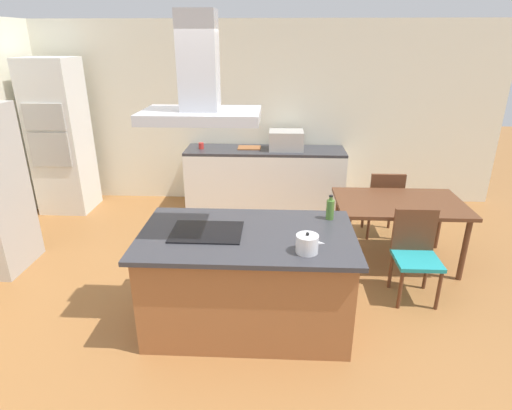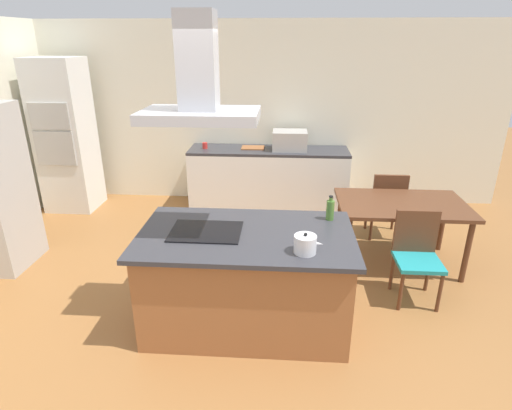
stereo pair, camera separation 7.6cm
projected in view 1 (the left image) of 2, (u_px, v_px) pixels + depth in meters
ground at (256, 246)px, 5.26m from camera, size 16.00×16.00×0.00m
wall_back at (261, 115)px, 6.38m from camera, size 7.20×0.10×2.70m
kitchen_island at (247, 279)px, 3.70m from camera, size 1.84×1.08×0.90m
cooktop at (207, 232)px, 3.54m from camera, size 0.60×0.44×0.01m
tea_kettle at (307, 244)px, 3.20m from camera, size 0.23×0.17×0.17m
olive_oil_bottle at (330, 209)px, 3.78m from camera, size 0.07×0.07×0.23m
back_counter at (265, 178)px, 6.36m from camera, size 2.37×0.62×0.90m
countertop_microwave at (286, 140)px, 6.13m from camera, size 0.50×0.38×0.28m
coffee_mug_red at (201, 146)px, 6.21m from camera, size 0.08×0.08×0.09m
cutting_board at (249, 148)px, 6.25m from camera, size 0.34×0.24×0.02m
wall_oven_stack at (60, 137)px, 6.04m from camera, size 0.70×0.66×2.20m
dining_table at (399, 208)px, 4.66m from camera, size 1.40×0.90×0.75m
chair_facing_back_wall at (384, 200)px, 5.33m from camera, size 0.42×0.42×0.89m
chair_facing_island at (415, 249)px, 4.10m from camera, size 0.42×0.42×0.89m
range_hood at (200, 87)px, 3.10m from camera, size 0.90×0.55×0.78m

